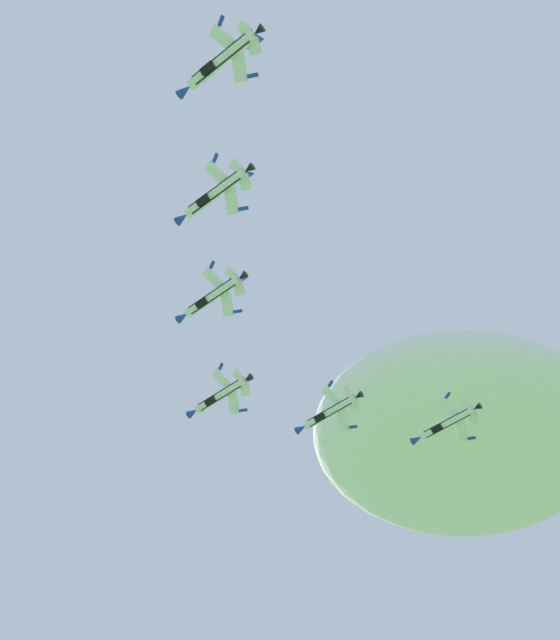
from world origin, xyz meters
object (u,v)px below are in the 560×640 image
object	(u,v)px
fighter_jet_lead	(220,396)
fighter_jet_right_wing	(329,412)
fighter_jet_left_wing	(212,297)
fighter_jet_trail_slot	(220,62)
fighter_jet_right_outer	(446,424)
fighter_jet_left_outer	(215,194)

from	to	relation	value
fighter_jet_lead	fighter_jet_right_wing	xyz separation A→B (m)	(21.71, 0.28, 0.63)
fighter_jet_right_wing	fighter_jet_left_wing	bearing A→B (deg)	-179.18
fighter_jet_trail_slot	fighter_jet_right_outer	bearing A→B (deg)	9.57
fighter_jet_right_wing	fighter_jet_left_outer	bearing A→B (deg)	-163.10
fighter_jet_right_wing	fighter_jet_right_outer	xyz separation A→B (m)	(23.34, -2.09, -0.05)
fighter_jet_lead	fighter_jet_left_outer	xyz separation A→B (m)	(-8.55, -44.03, -1.99)
fighter_jet_lead	fighter_jet_left_wing	size ratio (longest dim) A/B	1.00
fighter_jet_left_outer	fighter_jet_left_wing	bearing A→B (deg)	43.09
fighter_jet_lead	fighter_jet_right_wing	world-z (taller)	fighter_jet_right_wing
fighter_jet_lead	fighter_jet_right_outer	bearing A→B (deg)	-41.07
fighter_jet_lead	fighter_jet_left_wing	distance (m)	22.82
fighter_jet_lead	fighter_jet_trail_slot	world-z (taller)	fighter_jet_lead
fighter_jet_left_wing	fighter_jet_right_outer	size ratio (longest dim) A/B	1.00
fighter_jet_left_outer	fighter_jet_trail_slot	xyz separation A→B (m)	(-2.84, -21.22, 0.25)
fighter_jet_left_wing	fighter_jet_left_outer	bearing A→B (deg)	-136.91
fighter_jet_left_wing	fighter_jet_left_outer	distance (m)	22.26
fighter_jet_left_wing	fighter_jet_right_wing	bearing A→B (deg)	0.82
fighter_jet_right_wing	fighter_jet_lead	bearing A→B (deg)	141.97
fighter_jet_lead	fighter_jet_right_outer	world-z (taller)	fighter_jet_right_outer
fighter_jet_left_outer	fighter_jet_trail_slot	size ratio (longest dim) A/B	1.00
fighter_jet_left_wing	fighter_jet_right_outer	bearing A→B (deg)	-16.81
fighter_jet_lead	fighter_jet_trail_slot	xyz separation A→B (m)	(-11.40, -65.25, -1.74)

